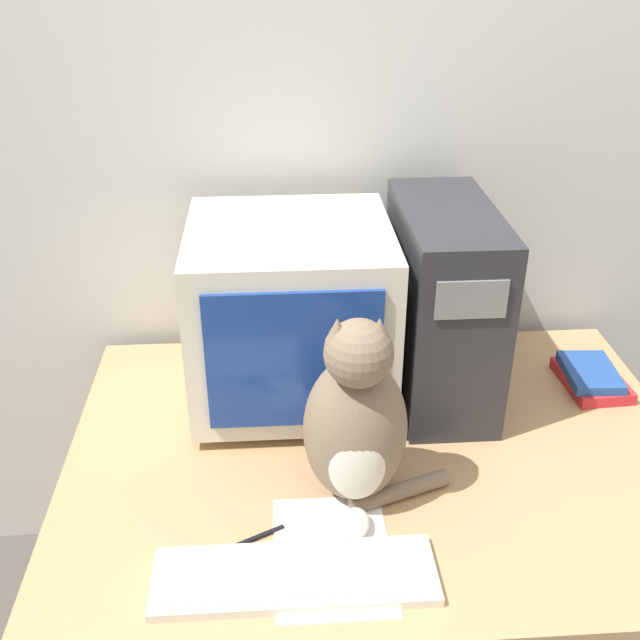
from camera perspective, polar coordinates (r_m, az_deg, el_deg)
The scene contains 9 objects.
wall_back at distance 1.90m, azimuth 2.95°, elevation 14.15°, with size 7.00×0.05×2.50m.
desk at distance 1.88m, azimuth 4.24°, elevation -18.23°, with size 1.35×0.98×0.70m.
crt_monitor at distance 1.70m, azimuth -2.25°, elevation 0.52°, with size 0.45×0.44×0.42m.
computer_tower at distance 1.75m, azimuth 9.30°, elevation 1.24°, with size 0.21×0.45×0.46m.
keyboard at distance 1.37m, azimuth -1.93°, elevation -18.92°, with size 0.49×0.15×0.02m.
cat at distance 1.42m, azimuth 2.79°, elevation -7.88°, with size 0.30×0.24×0.42m.
book_stack at distance 1.94m, azimuth 19.96°, elevation -4.12°, with size 0.15×0.20×0.05m.
pen at distance 1.44m, azimuth -5.74°, elevation -16.49°, with size 0.15×0.08×0.01m.
paper_sheet at distance 1.42m, azimuth 0.97°, elevation -17.43°, with size 0.21×0.30×0.00m.
Camera 1 is at (-0.22, -0.78, 1.73)m, focal length 42.00 mm.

